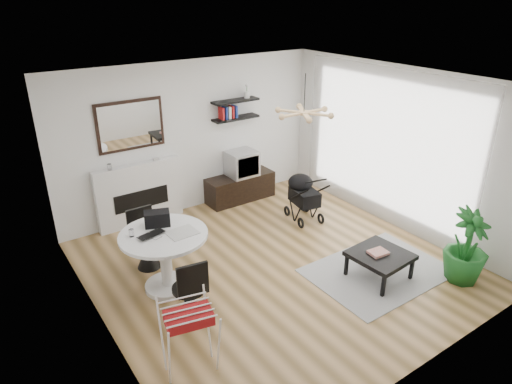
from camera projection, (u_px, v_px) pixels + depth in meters
floor at (275, 265)px, 6.80m from camera, size 5.00×5.00×0.00m
ceiling at (278, 82)px, 5.70m from camera, size 5.00×5.00×0.00m
wall_back at (192, 137)px, 8.12m from camera, size 5.00×0.00×5.00m
wall_left at (93, 233)px, 4.95m from camera, size 0.00×5.00×5.00m
wall_right at (397, 149)px, 7.54m from camera, size 0.00×5.00×5.00m
sheer_curtain at (383, 147)px, 7.64m from camera, size 0.04×3.60×2.60m
fireplace at (139, 187)px, 7.77m from camera, size 1.50×0.17×2.16m
shelf_lower at (236, 118)px, 8.36m from camera, size 0.90×0.25×0.04m
shelf_upper at (235, 101)px, 8.23m from camera, size 0.90×0.25×0.04m
pendant_lamp at (304, 113)px, 6.51m from camera, size 0.90×0.90×0.10m
tv_console at (240, 187)px, 8.83m from camera, size 1.34×0.47×0.50m
crt_tv at (242, 163)px, 8.65m from camera, size 0.54×0.47×0.47m
dining_table at (165, 253)px, 6.06m from camera, size 1.16×1.16×0.85m
laptop at (154, 236)px, 5.85m from camera, size 0.41×0.31×0.03m
black_bag at (157, 219)px, 6.12m from camera, size 0.38×0.31×0.20m
newspaper at (182, 233)px, 5.96m from camera, size 0.39×0.33×0.01m
drinking_glass at (131, 233)px, 5.86m from camera, size 0.06×0.06×0.10m
chair_far at (147, 249)px, 6.67m from camera, size 0.43×0.43×0.89m
chair_near at (190, 299)px, 5.61m from camera, size 0.43×0.45×0.88m
drying_rack at (189, 338)px, 4.76m from camera, size 0.65×0.62×0.82m
stroller at (303, 198)px, 8.05m from camera, size 0.57×0.78×0.90m
rug at (378, 271)px, 6.64m from camera, size 1.97×1.42×0.01m
coffee_table at (380, 256)px, 6.37m from camera, size 0.80×0.80×0.38m
magazines at (378, 252)px, 6.34m from camera, size 0.28×0.23×0.04m
potted_plant at (467, 247)px, 6.26m from camera, size 0.60×0.60×1.07m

